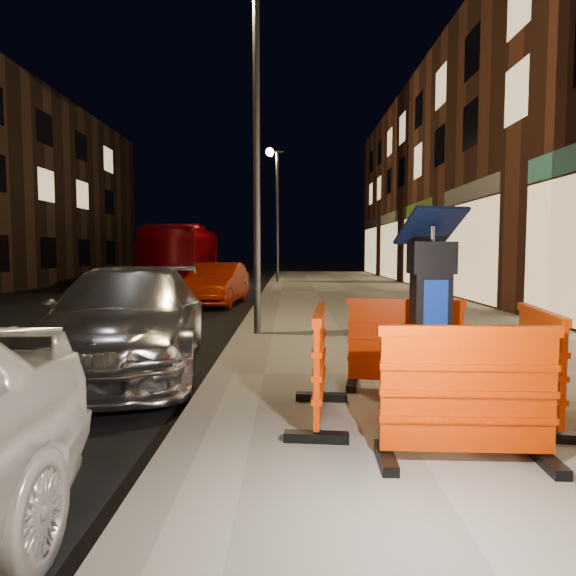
{
  "coord_description": "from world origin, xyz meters",
  "views": [
    {
      "loc": [
        0.82,
        -6.0,
        1.61
      ],
      "look_at": [
        0.8,
        1.0,
        1.1
      ],
      "focal_mm": 32.0,
      "sensor_mm": 36.0,
      "label": 1
    }
  ],
  "objects_px": {
    "parking_kiosk": "(430,321)",
    "barrier_back": "(405,344)",
    "car_red": "(217,305)",
    "barrier_bldgside": "(539,365)",
    "car_silver": "(130,368)",
    "barrier_kerbside": "(320,364)",
    "bus_doubledecker": "(185,282)",
    "barrier_front": "(467,396)"
  },
  "relations": [
    {
      "from": "parking_kiosk",
      "to": "barrier_kerbside",
      "type": "distance_m",
      "value": 1.02
    },
    {
      "from": "car_silver",
      "to": "car_red",
      "type": "xyz_separation_m",
      "value": [
        0.04,
        8.15,
        0.0
      ]
    },
    {
      "from": "car_silver",
      "to": "barrier_bldgside",
      "type": "bearing_deg",
      "value": -38.77
    },
    {
      "from": "barrier_back",
      "to": "car_silver",
      "type": "relative_size",
      "value": 0.26
    },
    {
      "from": "car_red",
      "to": "barrier_bldgside",
      "type": "bearing_deg",
      "value": -63.27
    },
    {
      "from": "car_silver",
      "to": "bus_doubledecker",
      "type": "distance_m",
      "value": 19.33
    },
    {
      "from": "barrier_kerbside",
      "to": "barrier_back",
      "type": "bearing_deg",
      "value": -39.46
    },
    {
      "from": "barrier_kerbside",
      "to": "car_red",
      "type": "relative_size",
      "value": 0.32
    },
    {
      "from": "parking_kiosk",
      "to": "barrier_back",
      "type": "distance_m",
      "value": 1.02
    },
    {
      "from": "barrier_bldgside",
      "to": "car_silver",
      "type": "bearing_deg",
      "value": 68.85
    },
    {
      "from": "parking_kiosk",
      "to": "barrier_bldgside",
      "type": "bearing_deg",
      "value": 7.54
    },
    {
      "from": "car_red",
      "to": "barrier_back",
      "type": "bearing_deg",
      "value": -66.18
    },
    {
      "from": "barrier_back",
      "to": "car_silver",
      "type": "xyz_separation_m",
      "value": [
        -3.41,
        1.64,
        -0.63
      ]
    },
    {
      "from": "car_silver",
      "to": "barrier_back",
      "type": "bearing_deg",
      "value": -33.74
    },
    {
      "from": "parking_kiosk",
      "to": "barrier_back",
      "type": "height_order",
      "value": "parking_kiosk"
    },
    {
      "from": "barrier_back",
      "to": "barrier_kerbside",
      "type": "xyz_separation_m",
      "value": [
        -0.95,
        -0.95,
        0.0
      ]
    },
    {
      "from": "barrier_bldgside",
      "to": "car_red",
      "type": "bearing_deg",
      "value": 31.45
    },
    {
      "from": "parking_kiosk",
      "to": "barrier_front",
      "type": "distance_m",
      "value": 1.02
    },
    {
      "from": "barrier_front",
      "to": "barrier_back",
      "type": "distance_m",
      "value": 1.9
    },
    {
      "from": "barrier_back",
      "to": "barrier_bldgside",
      "type": "distance_m",
      "value": 1.34
    },
    {
      "from": "barrier_front",
      "to": "car_silver",
      "type": "height_order",
      "value": "barrier_front"
    },
    {
      "from": "barrier_bldgside",
      "to": "bus_doubledecker",
      "type": "relative_size",
      "value": 0.12
    },
    {
      "from": "barrier_kerbside",
      "to": "barrier_bldgside",
      "type": "height_order",
      "value": "same"
    },
    {
      "from": "parking_kiosk",
      "to": "barrier_front",
      "type": "bearing_deg",
      "value": -82.46
    },
    {
      "from": "barrier_front",
      "to": "car_red",
      "type": "xyz_separation_m",
      "value": [
        -3.37,
        11.69,
        -0.63
      ]
    },
    {
      "from": "barrier_kerbside",
      "to": "bus_doubledecker",
      "type": "distance_m",
      "value": 22.39
    },
    {
      "from": "parking_kiosk",
      "to": "car_silver",
      "type": "height_order",
      "value": "parking_kiosk"
    },
    {
      "from": "barrier_bldgside",
      "to": "parking_kiosk",
      "type": "bearing_deg",
      "value": 99.54
    },
    {
      "from": "barrier_kerbside",
      "to": "bus_doubledecker",
      "type": "xyz_separation_m",
      "value": [
        -5.58,
        21.67,
        -0.63
      ]
    },
    {
      "from": "barrier_bldgside",
      "to": "barrier_back",
      "type": "bearing_deg",
      "value": 54.54
    },
    {
      "from": "barrier_front",
      "to": "car_silver",
      "type": "distance_m",
      "value": 4.96
    },
    {
      "from": "barrier_front",
      "to": "barrier_kerbside",
      "type": "bearing_deg",
      "value": 137.54
    },
    {
      "from": "barrier_kerbside",
      "to": "barrier_front",
      "type": "bearing_deg",
      "value": -129.46
    },
    {
      "from": "car_red",
      "to": "bus_doubledecker",
      "type": "xyz_separation_m",
      "value": [
        -3.16,
        10.93,
        0.0
      ]
    },
    {
      "from": "barrier_front",
      "to": "parking_kiosk",
      "type": "bearing_deg",
      "value": 92.54
    },
    {
      "from": "barrier_kerbside",
      "to": "barrier_bldgside",
      "type": "relative_size",
      "value": 1.0
    },
    {
      "from": "barrier_bldgside",
      "to": "barrier_kerbside",
      "type": "bearing_deg",
      "value": 99.54
    },
    {
      "from": "barrier_kerbside",
      "to": "car_red",
      "type": "xyz_separation_m",
      "value": [
        -2.42,
        10.74,
        -0.63
      ]
    },
    {
      "from": "parking_kiosk",
      "to": "car_red",
      "type": "bearing_deg",
      "value": 114.97
    },
    {
      "from": "car_red",
      "to": "bus_doubledecker",
      "type": "relative_size",
      "value": 0.37
    },
    {
      "from": "parking_kiosk",
      "to": "car_red",
      "type": "height_order",
      "value": "parking_kiosk"
    },
    {
      "from": "barrier_front",
      "to": "bus_doubledecker",
      "type": "distance_m",
      "value": 23.55
    }
  ]
}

